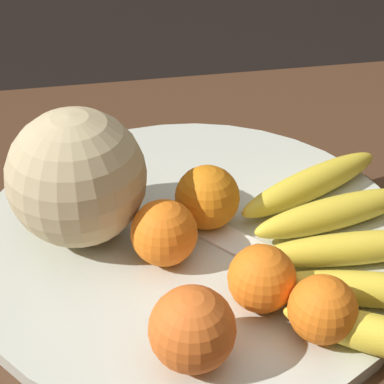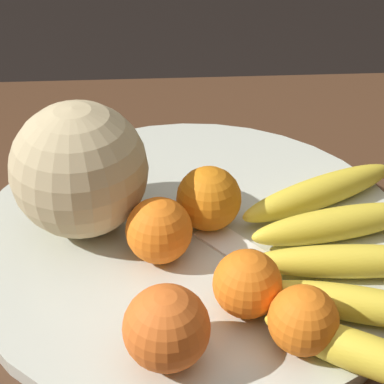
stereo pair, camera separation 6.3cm
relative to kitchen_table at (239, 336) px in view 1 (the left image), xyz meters
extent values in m
cube|color=#4C301E|center=(0.00, 0.00, 0.07)|extent=(1.61, 0.92, 0.04)
cylinder|color=beige|center=(-0.04, 0.05, 0.10)|extent=(0.46, 0.46, 0.02)
torus|color=#1E4C56|center=(-0.04, 0.05, 0.10)|extent=(0.46, 0.46, 0.01)
sphere|color=#C6B284|center=(-0.15, 0.07, 0.18)|extent=(0.14, 0.14, 0.14)
sphere|color=#473819|center=(0.01, -0.02, 0.13)|extent=(0.02, 0.02, 0.02)
ellipsoid|color=yellow|center=(0.10, -0.08, 0.13)|extent=(0.18, 0.08, 0.03)
ellipsoid|color=yellow|center=(0.10, -0.02, 0.13)|extent=(0.20, 0.04, 0.03)
ellipsoid|color=yellow|center=(0.10, 0.04, 0.13)|extent=(0.19, 0.07, 0.03)
ellipsoid|color=yellow|center=(0.10, 0.09, 0.13)|extent=(0.19, 0.11, 0.03)
sphere|color=orange|center=(0.04, -0.10, 0.14)|extent=(0.06, 0.06, 0.06)
sphere|color=orange|center=(0.00, -0.06, 0.14)|extent=(0.06, 0.06, 0.06)
sphere|color=orange|center=(-0.08, 0.02, 0.14)|extent=(0.06, 0.06, 0.06)
sphere|color=orange|center=(-0.07, -0.11, 0.14)|extent=(0.07, 0.07, 0.07)
sphere|color=orange|center=(-0.02, 0.06, 0.14)|extent=(0.07, 0.07, 0.07)
cube|color=white|center=(0.00, 0.02, 0.11)|extent=(0.08, 0.09, 0.00)
camera|label=1|loc=(-0.13, -0.46, 0.52)|focal=60.00mm
camera|label=2|loc=(-0.07, -0.46, 0.52)|focal=60.00mm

